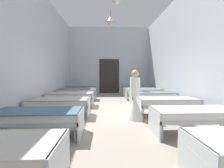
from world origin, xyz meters
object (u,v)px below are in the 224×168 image
object	(u,v)px
bed_right_row_3	(153,95)
bed_left_row_4	(77,92)
bed_right_row_4	(144,91)
bed_right_row_5	(138,89)
bed_left_row_1	(38,116)
bed_right_row_2	(167,102)
bed_left_row_3	(70,96)
nurse_near_aisle	(135,102)
bed_right_row_1	(195,115)
bed_left_row_2	(59,103)
bed_left_row_5	(82,89)

from	to	relation	value
bed_right_row_3	bed_left_row_4	xyz separation A→B (m)	(-3.49, 1.61, 0.00)
bed_right_row_4	bed_right_row_5	xyz separation A→B (m)	(0.00, 1.61, 0.00)
bed_left_row_1	bed_right_row_2	xyz separation A→B (m)	(3.49, 1.61, 0.00)
bed_left_row_3	bed_right_row_5	size ratio (longest dim) A/B	1.00
bed_right_row_4	nurse_near_aisle	bearing A→B (deg)	-107.51
bed_right_row_1	bed_right_row_2	xyz separation A→B (m)	(0.00, 1.61, 0.00)
bed_right_row_1	bed_left_row_2	distance (m)	3.84
bed_right_row_2	nurse_near_aisle	xyz separation A→B (m)	(-1.14, -0.40, 0.09)
bed_left_row_3	bed_right_row_4	xyz separation A→B (m)	(3.49, 1.61, 0.00)
bed_right_row_1	bed_left_row_2	size ratio (longest dim) A/B	1.00
bed_left_row_2	bed_right_row_4	xyz separation A→B (m)	(3.49, 3.22, 0.00)
bed_right_row_1	bed_left_row_4	size ratio (longest dim) A/B	1.00
bed_right_row_4	bed_left_row_2	bearing A→B (deg)	-137.24
bed_right_row_3	bed_right_row_4	bearing A→B (deg)	90.00
bed_left_row_2	bed_left_row_3	bearing A→B (deg)	90.00
bed_right_row_1	bed_left_row_4	xyz separation A→B (m)	(-3.49, 4.84, 0.00)
bed_right_row_2	bed_right_row_5	bearing A→B (deg)	90.00
bed_right_row_5	nurse_near_aisle	world-z (taller)	nurse_near_aisle
bed_left_row_1	nurse_near_aisle	bearing A→B (deg)	27.40
bed_right_row_2	bed_left_row_5	world-z (taller)	same
bed_left_row_1	bed_right_row_2	bearing A→B (deg)	24.81
bed_left_row_3	bed_right_row_3	world-z (taller)	same
bed_left_row_5	bed_right_row_1	bearing A→B (deg)	-61.60
bed_left_row_2	bed_left_row_5	xyz separation A→B (m)	(0.00, 4.84, 0.00)
bed_left_row_4	bed_left_row_5	distance (m)	1.61
bed_right_row_2	bed_left_row_4	size ratio (longest dim) A/B	1.00
bed_right_row_4	bed_left_row_4	bearing A→B (deg)	180.00
bed_right_row_2	bed_left_row_4	distance (m)	4.75
bed_left_row_5	bed_right_row_5	xyz separation A→B (m)	(3.49, 0.00, 0.00)
bed_right_row_1	bed_left_row_2	bearing A→B (deg)	155.19
bed_left_row_1	bed_left_row_2	size ratio (longest dim) A/B	1.00
bed_right_row_1	bed_left_row_5	world-z (taller)	same
bed_right_row_1	bed_right_row_5	world-z (taller)	same
bed_left_row_3	bed_left_row_2	bearing A→B (deg)	-90.00
nurse_near_aisle	bed_right_row_4	bearing A→B (deg)	-82.51
bed_left_row_1	nurse_near_aisle	world-z (taller)	nurse_near_aisle
bed_right_row_1	nurse_near_aisle	xyz separation A→B (m)	(-1.14, 1.22, 0.09)
bed_left_row_3	bed_right_row_4	distance (m)	3.84
bed_left_row_3	bed_right_row_3	xyz separation A→B (m)	(3.49, 0.00, 0.00)
bed_right_row_3	bed_left_row_5	distance (m)	4.75
bed_left_row_1	bed_left_row_5	distance (m)	6.45
bed_right_row_4	bed_right_row_3	bearing A→B (deg)	-90.00
bed_right_row_3	bed_right_row_5	xyz separation A→B (m)	(0.00, 3.22, 0.00)
bed_right_row_5	bed_right_row_4	bearing A→B (deg)	-90.00
bed_left_row_2	nurse_near_aisle	bearing A→B (deg)	-9.60
bed_left_row_5	nurse_near_aisle	size ratio (longest dim) A/B	1.28
bed_left_row_4	bed_left_row_3	bearing A→B (deg)	-90.00
bed_left_row_3	nurse_near_aisle	bearing A→B (deg)	-40.59
bed_right_row_3	bed_left_row_4	world-z (taller)	same
bed_right_row_1	bed_right_row_4	bearing A→B (deg)	90.00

